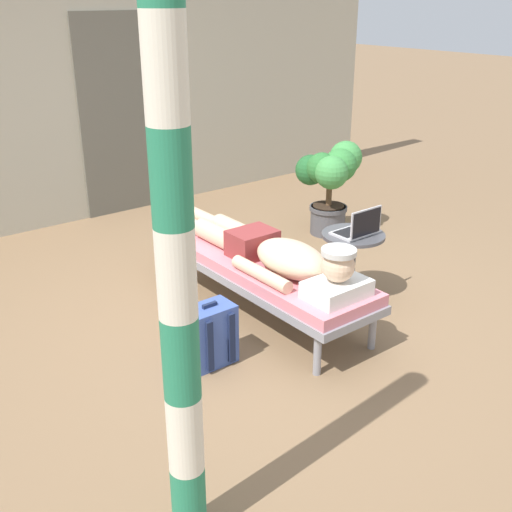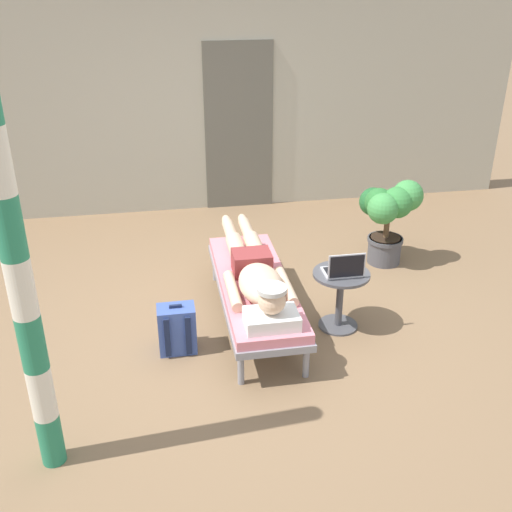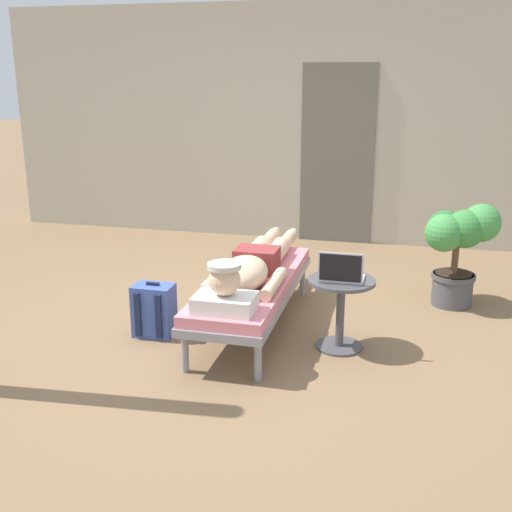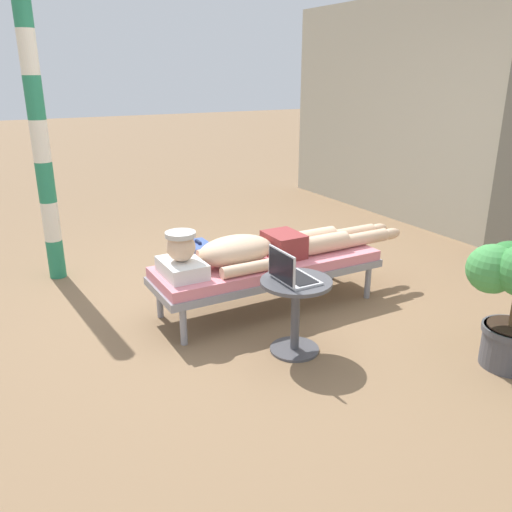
# 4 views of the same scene
# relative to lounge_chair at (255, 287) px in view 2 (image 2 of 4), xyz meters

# --- Properties ---
(ground_plane) EXTENTS (40.00, 40.00, 0.00)m
(ground_plane) POSITION_rel_lounge_chair_xyz_m (-0.08, -0.03, -0.35)
(ground_plane) COLOR #846647
(house_wall_back) EXTENTS (7.60, 0.20, 2.70)m
(house_wall_back) POSITION_rel_lounge_chair_xyz_m (0.00, 2.90, 1.00)
(house_wall_back) COLOR #B2AD99
(house_wall_back) RESTS_ON ground
(house_door_panel) EXTENTS (0.84, 0.03, 2.04)m
(house_door_panel) POSITION_rel_lounge_chair_xyz_m (0.29, 2.79, 0.67)
(house_door_panel) COLOR #625F54
(house_door_panel) RESTS_ON ground
(lounge_chair) EXTENTS (0.60, 1.86, 0.42)m
(lounge_chair) POSITION_rel_lounge_chair_xyz_m (0.00, 0.00, 0.00)
(lounge_chair) COLOR gray
(lounge_chair) RESTS_ON ground
(person_reclining) EXTENTS (0.53, 2.17, 0.33)m
(person_reclining) POSITION_rel_lounge_chair_xyz_m (0.00, -0.06, 0.17)
(person_reclining) COLOR white
(person_reclining) RESTS_ON lounge_chair
(side_table) EXTENTS (0.48, 0.48, 0.52)m
(side_table) POSITION_rel_lounge_chair_xyz_m (0.70, -0.20, 0.01)
(side_table) COLOR #4C4C51
(side_table) RESTS_ON ground
(laptop) EXTENTS (0.31, 0.24, 0.23)m
(laptop) POSITION_rel_lounge_chair_xyz_m (0.70, -0.25, 0.24)
(laptop) COLOR silver
(laptop) RESTS_ON side_table
(backpack) EXTENTS (0.30, 0.26, 0.42)m
(backpack) POSITION_rel_lounge_chair_xyz_m (-0.69, -0.31, -0.15)
(backpack) COLOR #3F59A5
(backpack) RESTS_ON ground
(potted_plant) EXTENTS (0.61, 0.60, 0.90)m
(potted_plant) POSITION_rel_lounge_chair_xyz_m (1.53, 0.91, 0.23)
(potted_plant) COLOR #4C4C51
(potted_plant) RESTS_ON ground
(porch_post) EXTENTS (0.15, 0.15, 2.51)m
(porch_post) POSITION_rel_lounge_chair_xyz_m (-1.54, -1.39, 0.91)
(porch_post) COLOR #267F59
(porch_post) RESTS_ON ground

